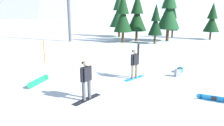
{
  "coord_description": "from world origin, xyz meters",
  "views": [
    {
      "loc": [
        -2.26,
        -8.32,
        3.69
      ],
      "look_at": [
        -1.3,
        2.36,
        1.0
      ],
      "focal_mm": 33.66,
      "sensor_mm": 36.0,
      "label": 1
    }
  ],
  "objects_px": {
    "pine_tree_young": "(212,20)",
    "pine_tree_leaning": "(156,22)",
    "snowboarder_midground": "(135,63)",
    "pine_tree_tall": "(119,12)",
    "pine_tree_broad": "(123,15)",
    "backpack_grey": "(178,73)",
    "loose_snowboard_near_left": "(220,99)",
    "loose_snowboard_far_spare": "(38,81)",
    "pine_tree_short": "(173,19)",
    "pine_tree_twin": "(169,10)",
    "snowboarder_foreground": "(86,79)",
    "trail_marker_pole": "(44,51)",
    "backpack_teal": "(180,70)",
    "pine_tree_slender": "(137,15)"
  },
  "relations": [
    {
      "from": "pine_tree_young",
      "to": "pine_tree_leaning",
      "type": "relative_size",
      "value": 1.05
    },
    {
      "from": "snowboarder_midground",
      "to": "pine_tree_tall",
      "type": "bearing_deg",
      "value": 85.5
    },
    {
      "from": "snowboarder_midground",
      "to": "pine_tree_broad",
      "type": "bearing_deg",
      "value": 84.74
    },
    {
      "from": "pine_tree_broad",
      "to": "pine_tree_leaning",
      "type": "height_order",
      "value": "pine_tree_broad"
    },
    {
      "from": "backpack_grey",
      "to": "loose_snowboard_near_left",
      "type": "bearing_deg",
      "value": -83.93
    },
    {
      "from": "loose_snowboard_far_spare",
      "to": "pine_tree_short",
      "type": "relative_size",
      "value": 0.36
    },
    {
      "from": "loose_snowboard_far_spare",
      "to": "pine_tree_twin",
      "type": "bearing_deg",
      "value": 50.48
    },
    {
      "from": "pine_tree_short",
      "to": "snowboarder_foreground",
      "type": "bearing_deg",
      "value": -119.34
    },
    {
      "from": "trail_marker_pole",
      "to": "pine_tree_short",
      "type": "xyz_separation_m",
      "value": [
        14.58,
        13.5,
        1.65
      ]
    },
    {
      "from": "pine_tree_broad",
      "to": "pine_tree_leaning",
      "type": "xyz_separation_m",
      "value": [
        3.51,
        -1.23,
        -0.72
      ]
    },
    {
      "from": "backpack_teal",
      "to": "pine_tree_twin",
      "type": "bearing_deg",
      "value": 73.67
    },
    {
      "from": "backpack_grey",
      "to": "pine_tree_short",
      "type": "distance_m",
      "value": 18.7
    },
    {
      "from": "snowboarder_foreground",
      "to": "pine_tree_tall",
      "type": "relative_size",
      "value": 0.26
    },
    {
      "from": "loose_snowboard_far_spare",
      "to": "pine_tree_leaning",
      "type": "height_order",
      "value": "pine_tree_leaning"
    },
    {
      "from": "loose_snowboard_near_left",
      "to": "pine_tree_young",
      "type": "xyz_separation_m",
      "value": [
        10.0,
        18.42,
        2.42
      ]
    },
    {
      "from": "loose_snowboard_far_spare",
      "to": "pine_tree_twin",
      "type": "xyz_separation_m",
      "value": [
        11.99,
        14.54,
        3.6
      ]
    },
    {
      "from": "snowboarder_foreground",
      "to": "pine_tree_slender",
      "type": "relative_size",
      "value": 0.3
    },
    {
      "from": "snowboarder_foreground",
      "to": "backpack_teal",
      "type": "distance_m",
      "value": 6.67
    },
    {
      "from": "loose_snowboard_far_spare",
      "to": "pine_tree_broad",
      "type": "height_order",
      "value": "pine_tree_broad"
    },
    {
      "from": "pine_tree_young",
      "to": "pine_tree_twin",
      "type": "bearing_deg",
      "value": -171.78
    },
    {
      "from": "pine_tree_tall",
      "to": "pine_tree_leaning",
      "type": "height_order",
      "value": "pine_tree_tall"
    },
    {
      "from": "snowboarder_midground",
      "to": "pine_tree_short",
      "type": "relative_size",
      "value": 0.42
    },
    {
      "from": "pine_tree_tall",
      "to": "pine_tree_broad",
      "type": "xyz_separation_m",
      "value": [
        -0.25,
        -5.5,
        -0.4
      ]
    },
    {
      "from": "pine_tree_short",
      "to": "pine_tree_leaning",
      "type": "relative_size",
      "value": 1.03
    },
    {
      "from": "pine_tree_leaning",
      "to": "pine_tree_broad",
      "type": "bearing_deg",
      "value": 160.7
    },
    {
      "from": "loose_snowboard_far_spare",
      "to": "pine_tree_young",
      "type": "relative_size",
      "value": 0.35
    },
    {
      "from": "pine_tree_young",
      "to": "snowboarder_foreground",
      "type": "bearing_deg",
      "value": -131.29
    },
    {
      "from": "pine_tree_young",
      "to": "pine_tree_leaning",
      "type": "height_order",
      "value": "pine_tree_young"
    },
    {
      "from": "backpack_grey",
      "to": "pine_tree_tall",
      "type": "xyz_separation_m",
      "value": [
        -1.05,
        18.85,
        3.32
      ]
    },
    {
      "from": "pine_tree_broad",
      "to": "pine_tree_short",
      "type": "bearing_deg",
      "value": 28.59
    },
    {
      "from": "pine_tree_leaning",
      "to": "pine_tree_short",
      "type": "bearing_deg",
      "value": 52.78
    },
    {
      "from": "pine_tree_slender",
      "to": "loose_snowboard_far_spare",
      "type": "bearing_deg",
      "value": -118.87
    },
    {
      "from": "loose_snowboard_near_left",
      "to": "pine_tree_broad",
      "type": "relative_size",
      "value": 0.29
    },
    {
      "from": "snowboarder_midground",
      "to": "pine_tree_slender",
      "type": "distance_m",
      "value": 14.98
    },
    {
      "from": "snowboarder_foreground",
      "to": "pine_tree_slender",
      "type": "xyz_separation_m",
      "value": [
        5.66,
        17.12,
        2.25
      ]
    },
    {
      "from": "pine_tree_leaning",
      "to": "snowboarder_foreground",
      "type": "bearing_deg",
      "value": -116.16
    },
    {
      "from": "trail_marker_pole",
      "to": "pine_tree_young",
      "type": "distance_m",
      "value": 21.7
    },
    {
      "from": "loose_snowboard_far_spare",
      "to": "pine_tree_twin",
      "type": "height_order",
      "value": "pine_tree_twin"
    },
    {
      "from": "trail_marker_pole",
      "to": "pine_tree_short",
      "type": "distance_m",
      "value": 19.94
    },
    {
      "from": "backpack_grey",
      "to": "backpack_teal",
      "type": "relative_size",
      "value": 0.84
    },
    {
      "from": "loose_snowboard_far_spare",
      "to": "pine_tree_young",
      "type": "bearing_deg",
      "value": 40.49
    },
    {
      "from": "pine_tree_leaning",
      "to": "trail_marker_pole",
      "type": "bearing_deg",
      "value": -142.23
    },
    {
      "from": "loose_snowboard_far_spare",
      "to": "pine_tree_young",
      "type": "height_order",
      "value": "pine_tree_young"
    },
    {
      "from": "snowboarder_midground",
      "to": "pine_tree_slender",
      "type": "height_order",
      "value": "pine_tree_slender"
    },
    {
      "from": "snowboarder_foreground",
      "to": "snowboarder_midground",
      "type": "relative_size",
      "value": 0.89
    },
    {
      "from": "pine_tree_twin",
      "to": "pine_tree_leaning",
      "type": "relative_size",
      "value": 1.55
    },
    {
      "from": "backpack_grey",
      "to": "pine_tree_slender",
      "type": "distance_m",
      "value": 14.64
    },
    {
      "from": "loose_snowboard_near_left",
      "to": "pine_tree_broad",
      "type": "distance_m",
      "value": 17.25
    },
    {
      "from": "loose_snowboard_near_left",
      "to": "pine_tree_young",
      "type": "bearing_deg",
      "value": 61.5
    },
    {
      "from": "snowboarder_foreground",
      "to": "pine_tree_twin",
      "type": "distance_m",
      "value": 19.46
    }
  ]
}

